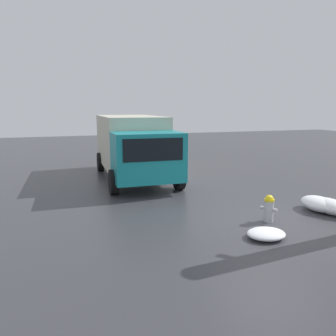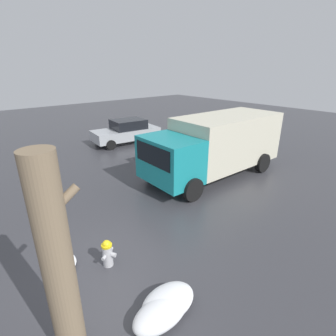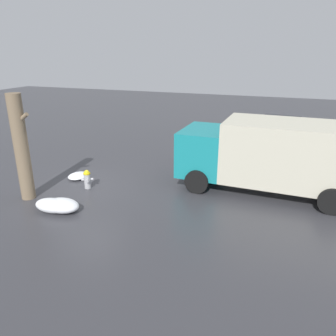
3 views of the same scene
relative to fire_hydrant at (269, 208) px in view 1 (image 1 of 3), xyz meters
The scene contains 6 objects.
ground_plane 0.38m from the fire_hydrant, 121.84° to the left, with size 60.00×60.00×0.00m, color #38383D.
fire_hydrant is the anchor object (origin of this frame).
delivery_truck 7.19m from the fire_hydrant, 17.94° to the left, with size 6.89×2.90×2.68m.
snow_pile_by_hydrant 2.02m from the fire_hydrant, 81.34° to the right, with size 1.23×0.82×0.43m.
snow_pile_curbside 1.25m from the fire_hydrant, 141.93° to the left, with size 0.78×0.93×0.21m.
snow_pile_by_tree 2.11m from the fire_hydrant, 89.53° to the right, with size 1.27×0.71×0.44m.
Camera 1 is at (-7.14, 5.33, 3.04)m, focal length 35.00 mm.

